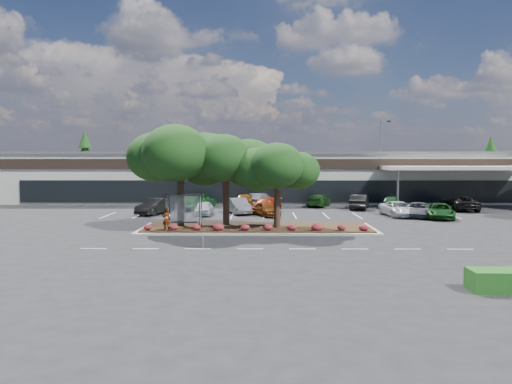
{
  "coord_description": "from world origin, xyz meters",
  "views": [
    {
      "loc": [
        -1.75,
        -34.12,
        5.59
      ],
      "look_at": [
        -2.16,
        8.68,
        2.6
      ],
      "focal_mm": 35.0,
      "sensor_mm": 36.0,
      "label": 1
    }
  ],
  "objects_px": {
    "light_pole": "(381,166)",
    "car_1": "(204,208)",
    "car_0": "(155,206)",
    "survey_stake": "(203,238)"
  },
  "relations": [
    {
      "from": "car_0",
      "to": "car_1",
      "type": "distance_m",
      "value": 4.9
    },
    {
      "from": "light_pole",
      "to": "car_0",
      "type": "height_order",
      "value": "light_pole"
    },
    {
      "from": "light_pole",
      "to": "survey_stake",
      "type": "xyz_separation_m",
      "value": [
        -18.51,
        -31.74,
        -3.91
      ]
    },
    {
      "from": "light_pole",
      "to": "car_0",
      "type": "xyz_separation_m",
      "value": [
        -25.32,
        -13.68,
        -3.76
      ]
    },
    {
      "from": "light_pole",
      "to": "car_1",
      "type": "bearing_deg",
      "value": -144.96
    },
    {
      "from": "light_pole",
      "to": "car_1",
      "type": "height_order",
      "value": "light_pole"
    },
    {
      "from": "light_pole",
      "to": "car_1",
      "type": "xyz_separation_m",
      "value": [
        -20.47,
        -14.36,
        -3.87
      ]
    },
    {
      "from": "light_pole",
      "to": "car_1",
      "type": "relative_size",
      "value": 2.59
    },
    {
      "from": "survey_stake",
      "to": "car_0",
      "type": "height_order",
      "value": "car_0"
    },
    {
      "from": "light_pole",
      "to": "survey_stake",
      "type": "distance_m",
      "value": 36.95
    }
  ]
}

